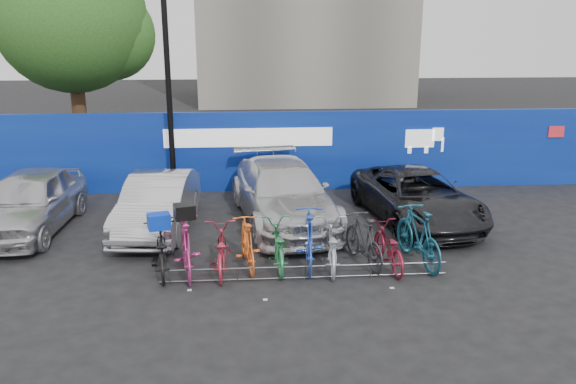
{
  "coord_description": "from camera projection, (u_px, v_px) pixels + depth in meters",
  "views": [
    {
      "loc": [
        -1.1,
        -10.6,
        4.62
      ],
      "look_at": [
        -0.13,
        2.0,
        1.05
      ],
      "focal_mm": 35.0,
      "sensor_mm": 36.0,
      "label": 1
    }
  ],
  "objects": [
    {
      "name": "lamppost",
      "position": [
        168.0,
        84.0,
        15.56
      ],
      "size": [
        0.25,
        0.5,
        6.11
      ],
      "color": "black",
      "rests_on": "ground"
    },
    {
      "name": "car_1",
      "position": [
        158.0,
        203.0,
        13.53
      ],
      "size": [
        1.75,
        4.2,
        1.35
      ],
      "primitive_type": "imported",
      "rotation": [
        0.0,
        0.0,
        -0.08
      ],
      "color": "#B1B0B6",
      "rests_on": "ground"
    },
    {
      "name": "bike_1",
      "position": [
        186.0,
        246.0,
        11.09
      ],
      "size": [
        0.84,
        1.97,
        1.15
      ],
      "primitive_type": "imported",
      "rotation": [
        0.0,
        0.0,
        3.3
      ],
      "color": "#C6327D",
      "rests_on": "ground"
    },
    {
      "name": "bike_3",
      "position": [
        247.0,
        244.0,
        11.38
      ],
      "size": [
        0.71,
        1.76,
        1.03
      ],
      "primitive_type": "imported",
      "rotation": [
        0.0,
        0.0,
        3.28
      ],
      "color": "orange",
      "rests_on": "ground"
    },
    {
      "name": "bike_8",
      "position": [
        388.0,
        247.0,
        11.39
      ],
      "size": [
        0.75,
        1.76,
        0.9
      ],
      "primitive_type": "imported",
      "rotation": [
        0.0,
        0.0,
        3.23
      ],
      "color": "maroon",
      "rests_on": "ground"
    },
    {
      "name": "bike_rack",
      "position": [
        305.0,
        272.0,
        10.88
      ],
      "size": [
        5.6,
        0.03,
        0.3
      ],
      "color": "#595B60",
      "rests_on": "ground"
    },
    {
      "name": "bike_9",
      "position": [
        418.0,
        236.0,
        11.55
      ],
      "size": [
        0.88,
        2.08,
        1.21
      ],
      "primitive_type": "imported",
      "rotation": [
        0.0,
        0.0,
        3.3
      ],
      "color": "navy",
      "rests_on": "ground"
    },
    {
      "name": "cargo_topcase",
      "position": [
        184.0,
        212.0,
        10.89
      ],
      "size": [
        0.47,
        0.44,
        0.28
      ],
      "primitive_type": "cube",
      "rotation": [
        0.0,
        0.0,
        0.3
      ],
      "color": "black",
      "rests_on": "bike_1"
    },
    {
      "name": "bike_4",
      "position": [
        277.0,
        245.0,
        11.42
      ],
      "size": [
        0.7,
        1.82,
        0.94
      ],
      "primitive_type": "imported",
      "rotation": [
        0.0,
        0.0,
        3.18
      ],
      "color": "#257F43",
      "rests_on": "ground"
    },
    {
      "name": "bike_6",
      "position": [
        331.0,
        246.0,
        11.38
      ],
      "size": [
        0.81,
        1.87,
        0.95
      ],
      "primitive_type": "imported",
      "rotation": [
        0.0,
        0.0,
        3.04
      ],
      "color": "#A8ACB0",
      "rests_on": "ground"
    },
    {
      "name": "bike_0",
      "position": [
        161.0,
        251.0,
        11.13
      ],
      "size": [
        0.89,
        1.85,
        0.93
      ],
      "primitive_type": "imported",
      "rotation": [
        0.0,
        0.0,
        3.3
      ],
      "color": "black",
      "rests_on": "ground"
    },
    {
      "name": "car_0",
      "position": [
        29.0,
        201.0,
        13.46
      ],
      "size": [
        1.89,
        4.42,
        1.49
      ],
      "primitive_type": "imported",
      "rotation": [
        0.0,
        0.0,
        -0.03
      ],
      "color": "#B6B5BA",
      "rests_on": "ground"
    },
    {
      "name": "car_2",
      "position": [
        283.0,
        193.0,
        14.13
      ],
      "size": [
        2.87,
        5.47,
        1.51
      ],
      "primitive_type": "imported",
      "rotation": [
        0.0,
        0.0,
        0.15
      ],
      "color": "silver",
      "rests_on": "ground"
    },
    {
      "name": "bike_5",
      "position": [
        309.0,
        238.0,
        11.46
      ],
      "size": [
        0.72,
        2.01,
        1.18
      ],
      "primitive_type": "imported",
      "rotation": [
        0.0,
        0.0,
        3.06
      ],
      "color": "#2448B2",
      "rests_on": "ground"
    },
    {
      "name": "bike_2",
      "position": [
        220.0,
        250.0,
        11.18
      ],
      "size": [
        0.65,
        1.78,
        0.93
      ],
      "primitive_type": "imported",
      "rotation": [
        0.0,
        0.0,
        3.16
      ],
      "color": "#B2253D",
      "rests_on": "ground"
    },
    {
      "name": "bike_7",
      "position": [
        364.0,
        240.0,
        11.53
      ],
      "size": [
        0.88,
        1.84,
        1.07
      ],
      "primitive_type": "imported",
      "rotation": [
        0.0,
        0.0,
        3.37
      ],
      "color": "#292A2C",
      "rests_on": "ground"
    },
    {
      "name": "cargo_crate",
      "position": [
        159.0,
        221.0,
        10.97
      ],
      "size": [
        0.5,
        0.44,
        0.3
      ],
      "primitive_type": "cube",
      "rotation": [
        0.0,
        0.0,
        0.29
      ],
      "color": "#082FBB",
      "rests_on": "bike_0"
    },
    {
      "name": "hoarding",
      "position": [
        282.0,
        151.0,
        16.93
      ],
      "size": [
        22.0,
        0.18,
        2.4
      ],
      "color": "navy",
      "rests_on": "ground"
    },
    {
      "name": "car_3",
      "position": [
        416.0,
        196.0,
        14.19
      ],
      "size": [
        2.78,
        4.95,
        1.31
      ],
      "primitive_type": "imported",
      "rotation": [
        0.0,
        0.0,
        0.14
      ],
      "color": "black",
      "rests_on": "ground"
    },
    {
      "name": "ground",
      "position": [
        302.0,
        267.0,
        11.5
      ],
      "size": [
        100.0,
        100.0,
        0.0
      ],
      "primitive_type": "plane",
      "color": "black",
      "rests_on": "ground"
    },
    {
      "name": "tree",
      "position": [
        78.0,
        20.0,
        19.27
      ],
      "size": [
        5.4,
        5.2,
        7.8
      ],
      "color": "#382314",
      "rests_on": "ground"
    }
  ]
}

